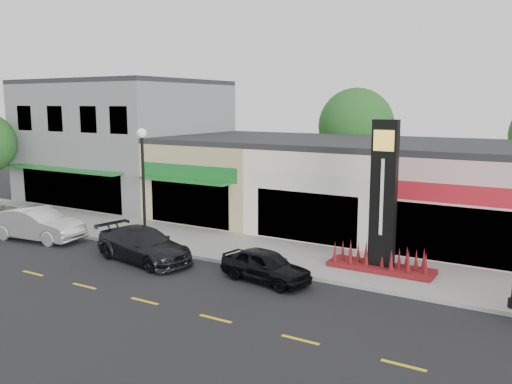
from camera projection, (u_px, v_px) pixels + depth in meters
ground at (263, 291)px, 19.71m from camera, size 120.00×120.00×0.00m
sidewalk at (314, 260)px, 23.37m from camera, size 52.00×4.30×0.15m
curb at (290, 274)px, 21.47m from camera, size 52.00×0.20×0.15m
building_grey_2story at (125, 141)px, 37.91m from camera, size 12.00×10.95×8.30m
shop_beige at (238, 175)px, 33.34m from camera, size 7.00×10.85×4.80m
shop_cream at (345, 183)px, 29.78m from camera, size 7.00×10.01×4.80m
shop_pink_w at (481, 194)px, 26.21m from camera, size 7.00×10.01×4.80m
tree_rear_west at (356, 126)px, 37.38m from camera, size 5.20×5.20×7.83m
lamp_west_near at (143, 174)px, 25.34m from camera, size 0.44×0.44×5.47m
pylon_sign at (383, 218)px, 21.36m from camera, size 4.20×1.30×6.00m
car_white_van at (37, 224)px, 26.97m from camera, size 2.37×5.14×1.63m
car_dark_sedan at (144, 245)px, 23.34m from camera, size 2.84×5.23×1.44m
car_black_sedan at (266, 266)px, 20.66m from camera, size 2.08×3.92×1.27m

